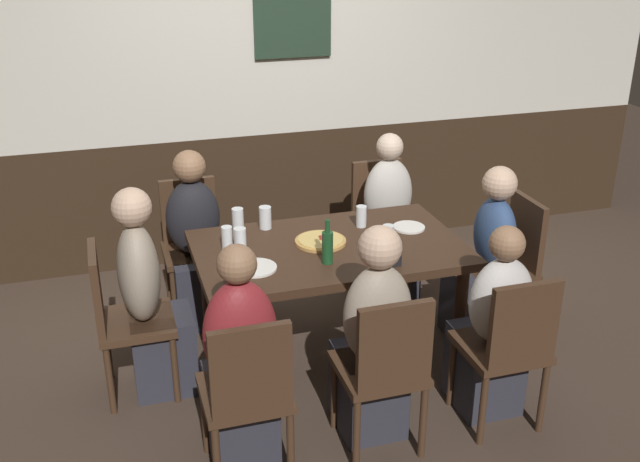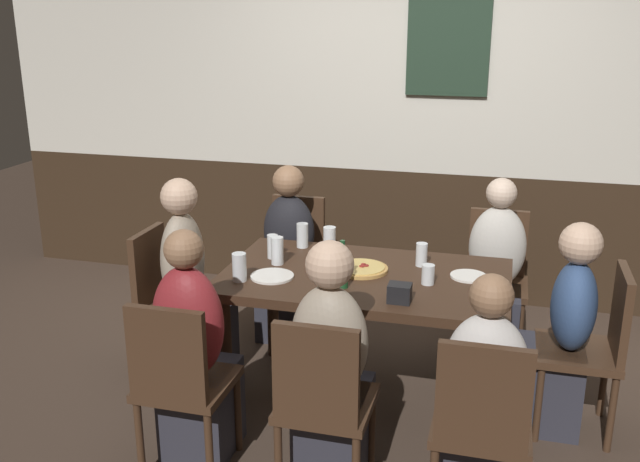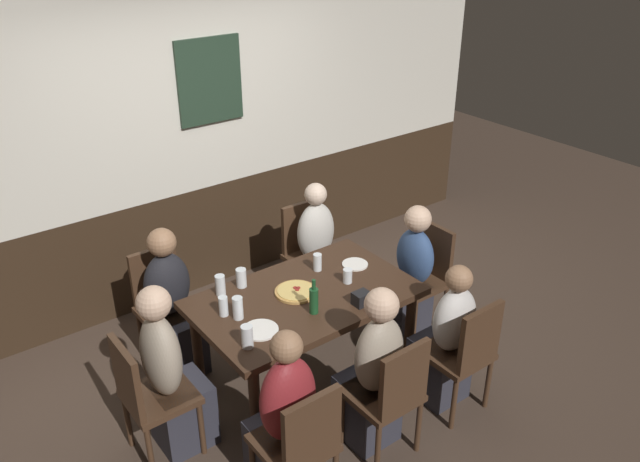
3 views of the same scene
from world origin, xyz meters
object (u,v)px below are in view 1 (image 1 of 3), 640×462
chair_head_east (509,259)px  chair_left_far (192,239)px  person_head_west (151,307)px  pizza (321,241)px  chair_left_near (248,390)px  plate_white_large (255,268)px  condiment_caddy (389,256)px  tumbler_short (231,269)px  pint_glass_stout (265,218)px  plate_white_small (409,227)px  pint_glass_amber (388,235)px  chair_head_west (121,314)px  dining_table (329,260)px  pint_glass_pale (240,243)px  highball_clear (227,239)px  person_right_near (492,335)px  beer_glass_half (361,217)px  chair_right_far (381,217)px  chair_right_near (509,344)px  person_left_near (240,372)px  beer_glass_tall (238,221)px  chair_mid_near (385,366)px  person_left_far (196,251)px  person_mid_near (373,348)px  beer_bottle_green (327,246)px  person_head_east (484,266)px

chair_head_east → chair_left_far: (-1.83, 0.87, 0.00)m
person_head_west → pizza: bearing=3.1°
chair_left_far → chair_left_near: same height
plate_white_large → condiment_caddy: 0.71m
tumbler_short → pint_glass_stout: 0.69m
chair_left_near → plate_white_small: (1.19, 0.98, 0.25)m
pint_glass_amber → chair_head_west: bearing=178.1°
dining_table → pint_glass_pale: bearing=176.0°
highball_clear → plate_white_large: bearing=-71.9°
chair_left_far → person_right_near: (1.32, -1.58, -0.05)m
beer_glass_half → highball_clear: size_ratio=0.95×
chair_right_far → chair_head_west: 2.03m
chair_right_near → person_head_west: person_head_west is taller
chair_right_near → person_right_near: 0.17m
chair_head_east → person_left_near: size_ratio=0.76×
person_left_near → plate_white_large: size_ratio=5.10×
pint_glass_amber → person_head_west: bearing=177.9°
beer_glass_tall → chair_mid_near: bearing=-69.9°
person_left_far → highball_clear: bearing=-79.8°
person_mid_near → beer_glass_tall: (-0.45, 1.06, 0.31)m
chair_right_far → beer_bottle_green: size_ratio=3.56×
dining_table → beer_glass_half: 0.37m
chair_right_far → person_right_near: person_right_near is taller
chair_left_far → dining_table: bearing=-52.9°
chair_left_near → plate_white_small: size_ratio=4.63×
pizza → pint_glass_pale: size_ratio=1.89×
plate_white_large → plate_white_small: (0.99, 0.27, 0.00)m
chair_head_west → person_right_near: bearing=-21.2°
pint_glass_amber → plate_white_large: bearing=-171.6°
person_left_far → pint_glass_stout: (0.38, -0.36, 0.32)m
beer_bottle_green → chair_mid_near: bearing=-83.6°
chair_right_far → person_left_near: (-1.32, -1.59, -0.01)m
person_left_near → pizza: bearing=50.7°
person_mid_near → highball_clear: bearing=123.6°
beer_glass_half → pint_glass_stout: pint_glass_stout is taller
pint_glass_amber → plate_white_large: pint_glass_amber is taller
chair_head_west → highball_clear: bearing=11.3°
chair_head_west → condiment_caddy: (1.40, -0.32, 0.29)m
person_mid_near → person_right_near: person_mid_near is taller
chair_left_far → person_left_near: size_ratio=0.76×
chair_left_far → pint_glass_amber: (1.00, -0.92, 0.29)m
plate_white_small → person_mid_near: bearing=-123.1°
pint_glass_stout → chair_right_far: bearing=28.9°
person_head_east → beer_glass_half: bearing=163.9°
pint_glass_amber → pizza: bearing=164.5°
chair_head_west → pizza: bearing=2.7°
pizza → dining_table: bearing=-57.2°
chair_left_near → plate_white_small: chair_left_near is taller
plate_white_large → chair_head_west: bearing=166.7°
chair_left_far → pint_glass_pale: pint_glass_pale is taller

